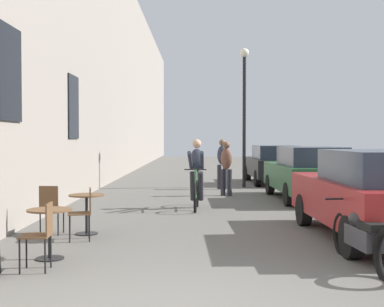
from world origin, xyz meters
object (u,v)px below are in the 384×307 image
object	(u,v)px
cafe_chair_mid_toward_wall	(84,210)
pedestrian_near	(226,165)
cafe_table_mid	(87,205)
parked_motorcycle	(364,237)
cafe_chair_near_toward_street	(41,231)
pedestrian_mid	(222,161)
parked_car_nearest	(374,194)
cafe_table_near	(50,223)
cafe_chair_mid_toward_street	(51,206)
parked_car_third	(273,164)
cyclist_on_bicycle	(197,176)
street_lamp	(244,99)
parked_car_second	(308,172)

from	to	relation	value
cafe_chair_mid_toward_wall	pedestrian_near	size ratio (longest dim) A/B	0.54
cafe_table_mid	pedestrian_near	xyz separation A→B (m)	(2.88, 6.33, 0.40)
cafe_chair_mid_toward_wall	parked_motorcycle	bearing A→B (deg)	-23.63
cafe_chair_near_toward_street	pedestrian_near	distance (m)	9.40
pedestrian_mid	parked_car_nearest	world-z (taller)	pedestrian_mid
cafe_chair_near_toward_street	pedestrian_mid	bearing A→B (deg)	75.17
cafe_table_near	cafe_chair_near_toward_street	world-z (taller)	cafe_chair_near_toward_street
cafe_chair_mid_toward_street	parked_car_third	distance (m)	12.00
cafe_chair_mid_toward_wall	parked_motorcycle	world-z (taller)	cafe_chair_mid_toward_wall
cyclist_on_bicycle	street_lamp	xyz separation A→B (m)	(1.68, 5.63, 2.30)
cafe_table_near	cafe_chair_mid_toward_wall	size ratio (longest dim) A/B	0.81
street_lamp	parked_motorcycle	distance (m)	11.78
pedestrian_mid	cafe_table_near	bearing A→B (deg)	-106.12
cafe_table_mid	parked_car_third	bearing A→B (deg)	65.09
cafe_table_near	parked_motorcycle	distance (m)	4.38
street_lamp	pedestrian_mid	bearing A→B (deg)	-138.74
cafe_table_near	cyclist_on_bicycle	xyz separation A→B (m)	(2.11, 5.39, 0.29)
cafe_chair_mid_toward_street	parked_car_nearest	bearing A→B (deg)	-4.84
street_lamp	cyclist_on_bicycle	bearing A→B (deg)	-106.61
parked_motorcycle	cafe_table_mid	bearing A→B (deg)	150.71
cafe_table_mid	parked_motorcycle	size ratio (longest dim) A/B	0.34
cafe_chair_mid_toward_wall	street_lamp	world-z (taller)	street_lamp
street_lamp	parked_car_nearest	distance (m)	9.99
cafe_table_mid	parked_car_nearest	world-z (taller)	parked_car_nearest
cafe_chair_mid_toward_wall	parked_car_nearest	size ratio (longest dim) A/B	0.20
pedestrian_mid	street_lamp	bearing A→B (deg)	41.26
parked_car_nearest	cyclist_on_bicycle	bearing A→B (deg)	126.88
cafe_chair_near_toward_street	parked_car_nearest	xyz separation A→B (m)	(5.03, 2.05, 0.28)
cafe_table_near	parked_motorcycle	bearing A→B (deg)	-5.71
cafe_chair_near_toward_street	cafe_chair_mid_toward_street	distance (m)	2.59
parked_motorcycle	parked_car_nearest	bearing A→B (deg)	67.69
cafe_chair_near_toward_street	parked_car_third	size ratio (longest dim) A/B	0.21
pedestrian_near	pedestrian_mid	size ratio (longest dim) A/B	0.97
cafe_chair_mid_toward_street	parked_car_third	size ratio (longest dim) A/B	0.21
cafe_table_mid	pedestrian_mid	distance (m)	8.85
pedestrian_near	parked_motorcycle	bearing A→B (deg)	-81.16
cafe_table_mid	street_lamp	distance (m)	10.12
cafe_chair_mid_toward_wall	cafe_table_mid	bearing A→B (deg)	97.60
cafe_table_mid	street_lamp	size ratio (longest dim) A/B	0.15
cafe_chair_mid_toward_wall	pedestrian_mid	bearing A→B (deg)	72.67
cafe_table_mid	cyclist_on_bicycle	bearing A→B (deg)	60.02
pedestrian_near	cafe_table_near	bearing A→B (deg)	-109.94
street_lamp	cafe_chair_near_toward_street	bearing A→B (deg)	-107.63
cafe_chair_near_toward_street	cafe_table_mid	distance (m)	2.60
parked_motorcycle	parked_car_second	bearing A→B (deg)	83.56
pedestrian_near	cafe_chair_mid_toward_wall	bearing A→B (deg)	-112.18
cafe_chair_mid_toward_wall	pedestrian_mid	xyz separation A→B (m)	(2.78, 8.92, 0.44)
cyclist_on_bicycle	pedestrian_mid	world-z (taller)	cyclist_on_bicycle
cafe_chair_mid_toward_street	cyclist_on_bicycle	distance (m)	4.40
cafe_chair_mid_toward_street	cafe_table_near	bearing A→B (deg)	-74.69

